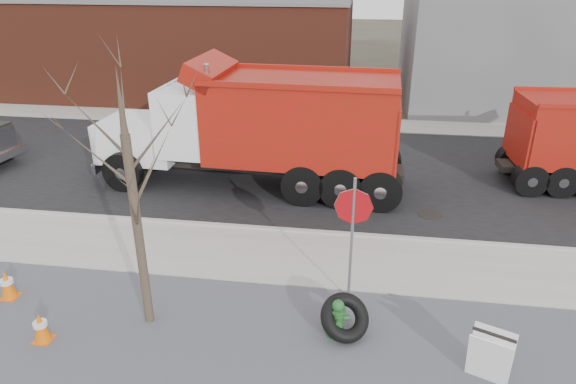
% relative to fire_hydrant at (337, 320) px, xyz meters
% --- Properties ---
extents(ground, '(120.00, 120.00, 0.00)m').
position_rel_fire_hydrant_xyz_m(ground, '(-0.62, 2.50, -0.38)').
color(ground, '#383328').
rests_on(ground, ground).
extents(gravel_verge, '(60.00, 5.00, 0.03)m').
position_rel_fire_hydrant_xyz_m(gravel_verge, '(-0.62, -1.00, -0.37)').
color(gravel_verge, slate).
rests_on(gravel_verge, ground).
extents(sidewalk, '(60.00, 2.50, 0.06)m').
position_rel_fire_hydrant_xyz_m(sidewalk, '(-0.62, 2.75, -0.35)').
color(sidewalk, '#9E9B93').
rests_on(sidewalk, ground).
extents(curb, '(60.00, 0.15, 0.11)m').
position_rel_fire_hydrant_xyz_m(curb, '(-0.62, 4.05, -0.33)').
color(curb, '#9E9B93').
rests_on(curb, ground).
extents(road, '(60.00, 9.40, 0.02)m').
position_rel_fire_hydrant_xyz_m(road, '(-0.62, 8.80, -0.37)').
color(road, black).
rests_on(road, ground).
extents(far_sidewalk, '(60.00, 2.00, 0.06)m').
position_rel_fire_hydrant_xyz_m(far_sidewalk, '(-0.62, 14.50, -0.35)').
color(far_sidewalk, '#9E9B93').
rests_on(far_sidewalk, ground).
extents(building_grey, '(12.00, 10.00, 8.00)m').
position_rel_fire_hydrant_xyz_m(building_grey, '(8.38, 20.50, 3.62)').
color(building_grey, gray).
rests_on(building_grey, ground).
extents(building_brick, '(20.20, 8.20, 5.30)m').
position_rel_fire_hydrant_xyz_m(building_brick, '(-10.62, 19.50, 2.27)').
color(building_brick, maroon).
rests_on(building_brick, ground).
extents(bare_tree, '(3.20, 3.20, 5.20)m').
position_rel_fire_hydrant_xyz_m(bare_tree, '(-3.82, -0.10, 2.91)').
color(bare_tree, '#382D23').
rests_on(bare_tree, ground).
extents(fire_hydrant, '(0.48, 0.46, 0.84)m').
position_rel_fire_hydrant_xyz_m(fire_hydrant, '(0.00, 0.00, 0.00)').
color(fire_hydrant, '#2D6E2A').
rests_on(fire_hydrant, ground).
extents(truck_tire, '(1.30, 1.27, 0.88)m').
position_rel_fire_hydrant_xyz_m(truck_tire, '(0.14, 0.02, 0.05)').
color(truck_tire, black).
rests_on(truck_tire, ground).
extents(stop_sign, '(0.78, 0.06, 2.89)m').
position_rel_fire_hydrant_xyz_m(stop_sign, '(0.18, 1.19, 1.58)').
color(stop_sign, gray).
rests_on(stop_sign, ground).
extents(sandwich_board, '(0.83, 0.69, 0.99)m').
position_rel_fire_hydrant_xyz_m(sandwich_board, '(2.66, -0.81, 0.14)').
color(sandwich_board, white).
rests_on(sandwich_board, ground).
extents(traffic_cone_near, '(0.34, 0.34, 0.66)m').
position_rel_fire_hydrant_xyz_m(traffic_cone_near, '(-5.63, -0.99, -0.05)').
color(traffic_cone_near, '#EF6307').
rests_on(traffic_cone_near, ground).
extents(traffic_cone_far, '(0.36, 0.36, 0.69)m').
position_rel_fire_hydrant_xyz_m(traffic_cone_far, '(-7.16, 0.21, -0.04)').
color(traffic_cone_far, '#EF6307').
rests_on(traffic_cone_far, ground).
extents(dump_truck_red_b, '(9.86, 3.16, 4.08)m').
position_rel_fire_hydrant_xyz_m(dump_truck_red_b, '(-2.90, 7.13, 1.69)').
color(dump_truck_red_b, black).
rests_on(dump_truck_red_b, ground).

